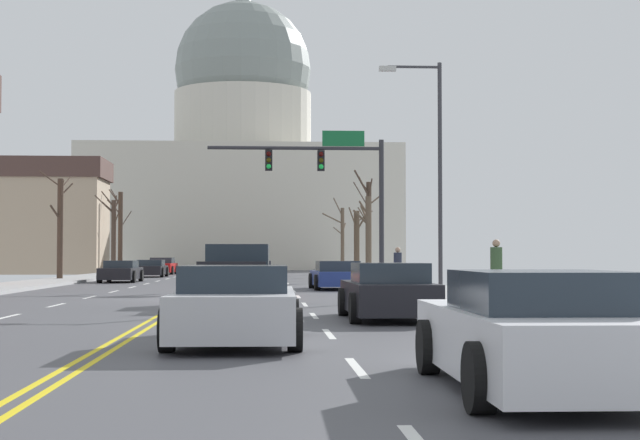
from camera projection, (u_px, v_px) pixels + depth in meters
ground at (190, 299)px, 30.67m from camera, size 20.00×180.00×0.20m
signal_gantry at (333, 175)px, 43.33m from camera, size 7.91×0.41×6.88m
street_lamp_right at (432, 157)px, 32.24m from camera, size 2.11×0.24×7.72m
capitol_building at (243, 168)px, 103.00m from camera, size 31.84×21.74×30.97m
sedan_near_00 at (337, 276)px, 40.13m from camera, size 2.23×4.53×1.18m
sedan_near_01 at (247, 280)px, 33.11m from camera, size 2.10×4.69×1.22m
pickup_truck_near_02 at (237, 278)px, 27.27m from camera, size 2.28×5.68×1.72m
sedan_near_03 at (388, 293)px, 21.12m from camera, size 1.95×4.37×1.24m
sedan_near_04 at (236, 306)px, 15.36m from camera, size 2.12×4.68×1.24m
sedan_near_05 at (535, 334)px, 9.93m from camera, size 2.01×4.67×1.24m
sedan_oncoming_00 at (121, 272)px, 51.03m from camera, size 1.98×4.62×1.14m
sedan_oncoming_01 at (151, 269)px, 63.49m from camera, size 2.07×4.34×1.12m
sedan_oncoming_02 at (162, 266)px, 72.59m from camera, size 2.15×4.39×1.25m
flank_building_00 at (20, 216)px, 74.06m from camera, size 13.16×6.32×8.78m
bare_tree_00 at (368, 225)px, 58.22m from camera, size 1.19×1.89×6.38m
bare_tree_01 at (113, 234)px, 69.02m from camera, size 2.03×1.53×5.88m
bare_tree_02 at (368, 234)px, 52.40m from camera, size 1.67×1.70×4.66m
bare_tree_03 at (120, 231)px, 74.18m from camera, size 1.84×1.27×6.39m
bare_tree_04 at (357, 241)px, 64.15m from camera, size 1.77×1.78×4.44m
bare_tree_05 at (60, 226)px, 53.54m from camera, size 1.68×2.19×5.96m
bare_tree_06 at (342, 238)px, 71.22m from camera, size 1.86×1.57×5.52m
pedestrian_00 at (496, 266)px, 27.47m from camera, size 0.35×0.34×1.72m
pedestrian_01 at (398, 264)px, 40.12m from camera, size 0.35×0.34×1.60m
bicycle_parked at (423, 283)px, 31.89m from camera, size 0.12×1.77×0.85m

